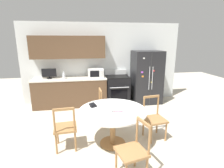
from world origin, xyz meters
TOP-DOWN VIEW (x-y plane):
  - ground_plane at (0.00, 0.00)m, footprint 14.00×14.00m
  - back_wall at (-0.30, 2.59)m, footprint 5.20×0.44m
  - kitchen_counter at (-1.08, 2.29)m, footprint 2.27×0.64m
  - refrigerator at (1.40, 2.22)m, footprint 0.93×0.75m
  - oven_range at (0.43, 2.26)m, footprint 0.73×0.68m
  - microwave at (-0.27, 2.32)m, footprint 0.49×0.36m
  - countertop_tv at (-1.69, 2.33)m, footprint 0.43×0.16m
  - counter_bottle at (-1.25, 2.23)m, footprint 0.08×0.08m
  - dining_table at (-0.13, -0.05)m, footprint 1.33×1.33m
  - dining_chair_near at (0.03, -0.95)m, footprint 0.50×0.50m
  - dining_chair_left at (-1.04, -0.05)m, footprint 0.44×0.44m
  - dining_chair_far at (-0.12, 0.87)m, footprint 0.44×0.44m
  - dining_chair_right at (0.78, 0.04)m, footprint 0.47×0.47m
  - candle_glass at (-0.19, -0.16)m, footprint 0.09×0.09m
  - folded_napkin at (-0.04, -0.16)m, footprint 0.17×0.09m
  - wallet at (-0.50, 0.18)m, footprint 0.17×0.17m

SIDE VIEW (x-z plane):
  - ground_plane at x=0.00m, z-range 0.00..0.00m
  - dining_chair_near at x=0.03m, z-range -0.02..0.89m
  - dining_chair_left at x=-1.04m, z-range -0.02..0.89m
  - dining_chair_far at x=-0.12m, z-range -0.02..0.89m
  - dining_chair_right at x=0.78m, z-range -0.02..0.89m
  - kitchen_counter at x=-1.08m, z-range 0.00..0.90m
  - oven_range at x=0.43m, z-range -0.07..1.01m
  - dining_table at x=-0.13m, z-range 0.25..0.99m
  - folded_napkin at x=-0.04m, z-range 0.74..0.79m
  - wallet at x=-0.50m, z-range 0.73..0.80m
  - candle_glass at x=-0.19m, z-range 0.74..0.82m
  - refrigerator at x=1.40m, z-range 0.00..1.72m
  - counter_bottle at x=-1.25m, z-range 0.87..1.12m
  - microwave at x=-0.27m, z-range 0.90..1.18m
  - countertop_tv at x=-1.69m, z-range 0.91..1.23m
  - back_wall at x=-0.30m, z-range 0.15..2.75m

